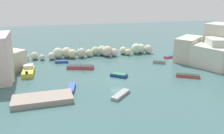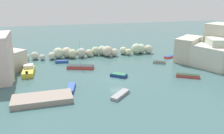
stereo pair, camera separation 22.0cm
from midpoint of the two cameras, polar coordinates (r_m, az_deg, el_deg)
The scene contains 13 objects.
cove_water at distance 45.26m, azimuth 1.40°, elevation -2.84°, with size 160.00×160.00×0.00m, color #3E6364.
cliff_headland_right at distance 60.58m, azimuth 24.70°, elevation 3.83°, with size 20.89×17.06×8.89m.
rock_breakwater at distance 60.98m, azimuth -3.31°, elevation 3.77°, with size 33.41×4.44×2.75m.
stone_dock at distance 37.58m, azimuth -16.37°, elevation -7.41°, with size 8.97×4.05×0.83m, color gray.
moored_boat_0 at distance 61.19m, azimuth 13.92°, elevation 2.40°, with size 3.16×2.07×0.51m.
moored_boat_1 at distance 50.64m, azimuth -19.49°, elevation -0.88°, with size 2.15×5.71×1.66m.
moored_boat_2 at distance 37.88m, azimuth 2.19°, elevation -6.71°, with size 3.85×3.91×0.50m.
moored_boat_3 at distance 51.58m, azimuth -7.52°, elevation 0.06°, with size 6.04×3.45×6.02m.
moored_boat_4 at distance 46.25m, azimuth 1.80°, elevation -1.98°, with size 3.44×3.13×0.63m.
moored_boat_5 at distance 55.96m, azimuth 11.49°, elevation 1.11°, with size 3.12×2.57×0.43m.
moored_boat_6 at distance 48.26m, azimuth 18.01°, elevation -2.07°, with size 4.55×3.24×0.55m.
moored_boat_7 at distance 56.49m, azimuth -11.99°, elevation 1.32°, with size 3.13×1.40×0.56m.
moored_boat_8 at distance 40.90m, azimuth -9.75°, elevation -5.01°, with size 1.82×4.16×0.56m.
Camera 2 is at (-10.73, -40.96, 15.99)m, focal length 37.70 mm.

